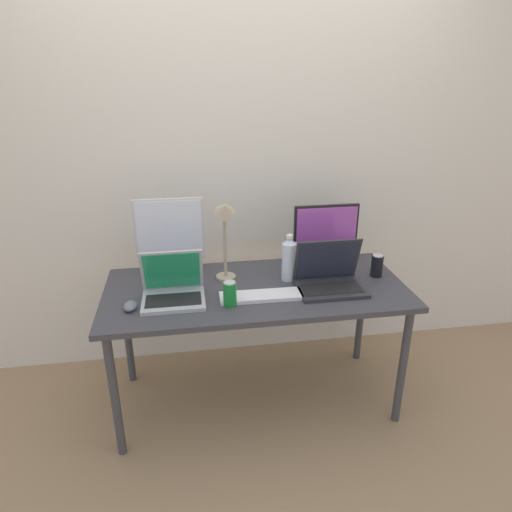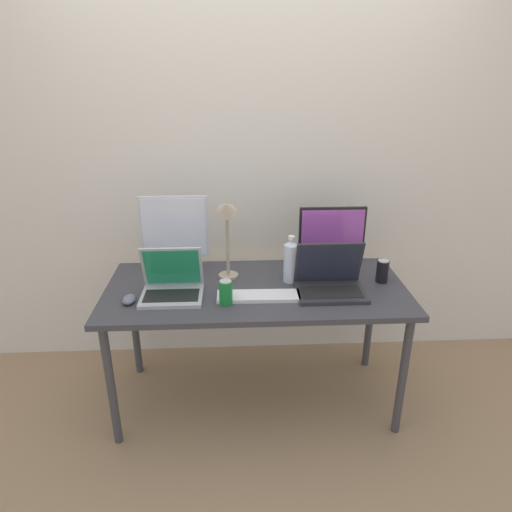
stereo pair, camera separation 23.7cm
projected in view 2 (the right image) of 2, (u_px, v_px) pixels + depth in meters
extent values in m
plane|color=#9E7F5B|center=(256.00, 398.00, 2.72)|extent=(16.00, 16.00, 0.00)
cube|color=silver|center=(251.00, 161.00, 2.77)|extent=(7.00, 0.08, 2.60)
cylinder|color=#424247|center=(111.00, 386.00, 2.28)|extent=(0.04, 0.04, 0.71)
cylinder|color=#424247|center=(403.00, 377.00, 2.35)|extent=(0.04, 0.04, 0.71)
cylinder|color=#424247|center=(134.00, 324.00, 2.83)|extent=(0.04, 0.04, 0.71)
cylinder|color=#424247|center=(370.00, 318.00, 2.90)|extent=(0.04, 0.04, 0.71)
cube|color=#3D3D42|center=(256.00, 290.00, 2.45)|extent=(1.60, 0.72, 0.03)
cylinder|color=silver|center=(178.00, 271.00, 2.61)|extent=(0.20, 0.20, 0.01)
cylinder|color=silver|center=(177.00, 263.00, 2.60)|extent=(0.03, 0.03, 0.09)
cube|color=silver|center=(174.00, 227.00, 2.51)|extent=(0.37, 0.02, 0.35)
cube|color=silver|center=(174.00, 228.00, 2.50)|extent=(0.35, 0.01, 0.33)
cylinder|color=black|center=(329.00, 268.00, 2.66)|extent=(0.18, 0.18, 0.01)
cylinder|color=black|center=(330.00, 260.00, 2.64)|extent=(0.03, 0.03, 0.09)
cube|color=black|center=(332.00, 230.00, 2.57)|extent=(0.38, 0.02, 0.27)
cube|color=#A54CB2|center=(333.00, 231.00, 2.55)|extent=(0.35, 0.01, 0.25)
cube|color=#B7B7BC|center=(172.00, 296.00, 2.32)|extent=(0.31, 0.25, 0.02)
cube|color=black|center=(171.00, 295.00, 2.30)|extent=(0.27, 0.14, 0.00)
cube|color=#B7B7BC|center=(172.00, 266.00, 2.35)|extent=(0.31, 0.09, 0.24)
cube|color=#1E8C59|center=(172.00, 267.00, 2.35)|extent=(0.28, 0.08, 0.21)
cube|color=#2D2D33|center=(331.00, 292.00, 2.36)|extent=(0.35, 0.25, 0.02)
cube|color=black|center=(331.00, 292.00, 2.34)|extent=(0.31, 0.14, 0.00)
cube|color=#2D2D33|center=(329.00, 262.00, 2.39)|extent=(0.35, 0.08, 0.24)
cube|color=#232838|center=(329.00, 263.00, 2.39)|extent=(0.32, 0.07, 0.22)
cube|color=white|center=(259.00, 296.00, 2.32)|extent=(0.43, 0.13, 0.02)
ellipsoid|color=slate|center=(129.00, 299.00, 2.27)|extent=(0.07, 0.10, 0.04)
cylinder|color=silver|center=(291.00, 263.00, 2.47)|extent=(0.08, 0.08, 0.21)
cone|color=silver|center=(292.00, 242.00, 2.42)|extent=(0.07, 0.07, 0.03)
cylinder|color=white|center=(292.00, 238.00, 2.41)|extent=(0.04, 0.04, 0.02)
cylinder|color=#197F33|center=(226.00, 293.00, 2.25)|extent=(0.07, 0.07, 0.12)
cylinder|color=silver|center=(226.00, 281.00, 2.22)|extent=(0.06, 0.06, 0.00)
cylinder|color=black|center=(382.00, 271.00, 2.48)|extent=(0.07, 0.07, 0.12)
cylinder|color=silver|center=(384.00, 261.00, 2.45)|extent=(0.06, 0.06, 0.00)
cylinder|color=tan|center=(228.00, 276.00, 2.56)|extent=(0.11, 0.11, 0.01)
cylinder|color=tan|center=(228.00, 243.00, 2.48)|extent=(0.02, 0.02, 0.37)
cone|color=tan|center=(227.00, 208.00, 2.34)|extent=(0.11, 0.12, 0.11)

